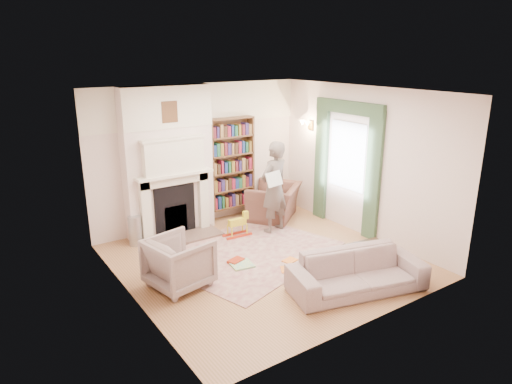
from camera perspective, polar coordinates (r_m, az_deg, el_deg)
floor at (r=7.78m, az=1.04°, el=-8.57°), size 4.50×4.50×0.00m
ceiling at (r=7.03m, az=1.17°, el=12.44°), size 4.50×4.50×0.00m
wall_back at (r=9.15m, az=-7.06°, el=4.58°), size 4.50×0.00×4.50m
wall_front at (r=5.69m, az=14.30°, el=-3.79°), size 4.50×0.00×4.50m
wall_left at (r=6.32m, az=-15.84°, el=-1.79°), size 0.00×4.50×4.50m
wall_right at (r=8.73m, az=13.29°, el=3.62°), size 0.00×4.50×4.50m
fireplace at (r=8.67m, az=-10.85°, el=3.59°), size 1.70×0.58×2.80m
bookcase at (r=9.40m, az=-3.12°, el=3.61°), size 1.00×0.24×1.85m
window at (r=8.98m, az=11.38°, el=4.44°), size 0.02×0.90×1.30m
curtain_left at (r=8.55m, az=14.43°, el=1.87°), size 0.07×0.32×2.40m
curtain_right at (r=9.50m, az=8.16°, el=3.76°), size 0.07×0.32×2.40m
pelmet at (r=8.79m, az=11.53°, el=10.33°), size 0.09×1.70×0.24m
wall_sconce at (r=9.55m, az=5.95°, el=8.20°), size 0.20×0.24×0.24m
rug at (r=8.05m, az=-0.75°, el=-7.61°), size 3.38×2.95×0.01m
armchair_reading at (r=9.58m, az=2.29°, el=-1.20°), size 1.46×1.43×0.72m
armchair_left at (r=6.94m, az=-9.60°, el=-8.67°), size 0.99×0.98×0.77m
sofa at (r=6.93m, az=12.53°, el=-9.75°), size 2.14×1.27×0.58m
man_reading at (r=8.71m, az=2.28°, el=0.58°), size 0.73×0.56×1.79m
newspaper at (r=8.40m, az=2.28°, el=1.64°), size 0.40×0.19×0.26m
coffee_table at (r=7.53m, az=13.72°, el=-8.13°), size 0.74×0.52×0.45m
paraffin_heater at (r=8.56m, az=-14.86°, el=-4.69°), size 0.25×0.25×0.55m
rocking_horse at (r=8.66m, az=-2.36°, el=-4.11°), size 0.55×0.24×0.47m
board_game at (r=7.60m, az=-1.82°, el=-9.03°), size 0.41×0.41×0.03m
game_box_lid at (r=7.70m, az=-2.52°, el=-8.58°), size 0.31×0.25×0.04m
comic_annuals at (r=7.61m, az=4.06°, el=-9.07°), size 0.53×0.50×0.02m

